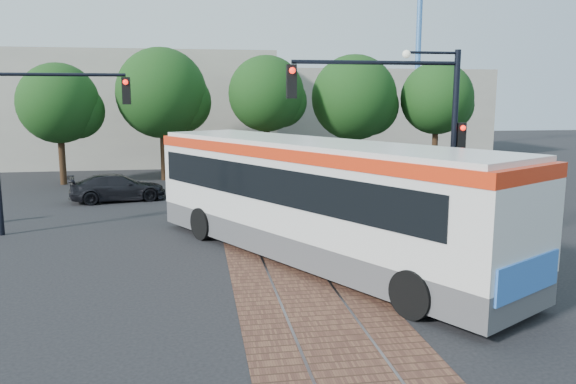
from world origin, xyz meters
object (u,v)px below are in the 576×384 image
Objects in this scene: signal_pole_left at (28,125)px; parked_car at (118,187)px; signal_pole_main at (416,120)px; traffic_island at (442,244)px; city_bus at (312,194)px.

parked_car is at bearing 71.74° from signal_pole_left.
signal_pole_main is at bearing -149.09° from parked_car.
signal_pole_main is (-0.96, 0.09, 3.83)m from traffic_island.
traffic_island is 1.18× the size of parked_car.
city_bus is at bearing 179.30° from signal_pole_main.
signal_pole_main reaches higher than signal_pole_left.
city_bus is 10.44m from signal_pole_left.
parked_car is at bearing 132.62° from signal_pole_main.
city_bus reaches higher than traffic_island.
city_bus is 4.42m from traffic_island.
city_bus reaches higher than parked_car.
signal_pole_left reaches higher than city_bus.
parked_car is (-7.04, 11.01, -1.36)m from city_bus.
city_bus is 2.16× the size of signal_pole_main.
city_bus is 13.14m from parked_car.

